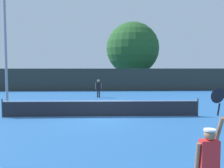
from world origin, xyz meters
name	(u,v)px	position (x,y,z in m)	size (l,w,h in m)	color
ground_plane	(101,117)	(0.00, 0.00, 0.00)	(120.00, 120.00, 0.00)	#235693
tennis_net	(101,108)	(0.00, 0.00, 0.51)	(11.44, 0.08, 1.07)	#232328
perimeter_fence	(103,80)	(0.00, 15.47, 1.32)	(30.14, 0.12, 2.63)	#2D332D
player_serving	(209,156)	(2.37, -9.59, 1.12)	(0.68, 0.40, 2.53)	red
player_receiving	(98,87)	(-0.36, 9.07, 1.00)	(0.57, 0.24, 1.64)	black
tennis_ball	(138,110)	(2.43, 2.16, 0.03)	(0.07, 0.07, 0.07)	#CCE033
light_pole	(5,36)	(-6.86, 3.91, 5.08)	(1.18, 0.28, 9.01)	gray
large_tree	(133,48)	(4.19, 21.29, 5.38)	(7.37, 7.37, 9.07)	brown
parked_car_near	(117,81)	(2.03, 22.33, 0.78)	(2.27, 4.35, 1.69)	white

